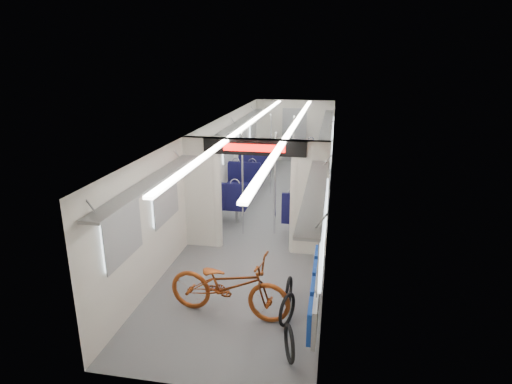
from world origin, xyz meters
TOP-DOWN VIEW (x-y plane):
  - carriage at (0.00, -0.27)m, footprint 12.00×12.02m
  - bicycle at (0.05, -4.43)m, footprint 1.98×0.87m
  - flip_bench at (1.35, -4.42)m, footprint 0.12×2.13m
  - bike_hoop_a at (1.07, -5.31)m, footprint 0.21×0.51m
  - bike_hoop_b at (0.95, -4.54)m, footprint 0.21×0.50m
  - bike_hoop_c at (0.92, -4.02)m, footprint 0.08×0.50m
  - seat_bay_near_left at (-0.93, 0.25)m, footprint 0.93×2.19m
  - seat_bay_near_right at (0.93, -0.28)m, footprint 0.95×2.25m
  - seat_bay_far_left at (-0.93, 3.63)m, footprint 0.92×2.10m
  - seat_bay_far_right at (0.93, 3.78)m, footprint 0.94×2.22m
  - stanchion_near_left at (-0.41, -1.30)m, footprint 0.04×0.04m
  - stanchion_near_right at (0.28, -1.16)m, footprint 0.05×0.05m
  - stanchion_far_left at (-0.26, 1.79)m, footprint 0.04×0.04m
  - stanchion_far_right at (0.39, 1.53)m, footprint 0.05×0.05m

SIDE VIEW (x-z plane):
  - bike_hoop_c at x=0.92m, z-range -0.03..0.47m
  - bike_hoop_b at x=0.95m, z-range -0.03..0.49m
  - bike_hoop_a at x=1.07m, z-range -0.03..0.49m
  - bicycle at x=0.05m, z-range 0.00..1.01m
  - seat_bay_far_left at x=-0.93m, z-range -0.01..1.10m
  - seat_bay_near_left at x=-0.93m, z-range -0.01..1.13m
  - seat_bay_far_right at x=0.93m, z-range -0.01..1.14m
  - seat_bay_near_right at x=0.93m, z-range -0.01..1.14m
  - flip_bench at x=1.35m, z-range 0.31..0.85m
  - stanchion_near_left at x=-0.41m, z-range 0.00..2.30m
  - stanchion_near_right at x=0.28m, z-range 0.00..2.30m
  - stanchion_far_left at x=-0.26m, z-range 0.00..2.30m
  - stanchion_far_right at x=0.39m, z-range 0.00..2.30m
  - carriage at x=0.00m, z-range 0.35..2.66m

